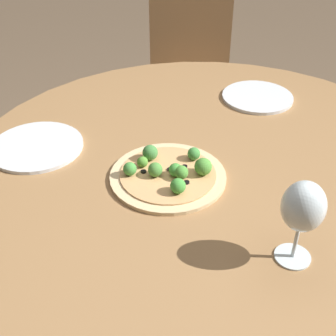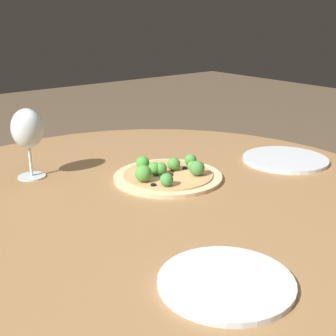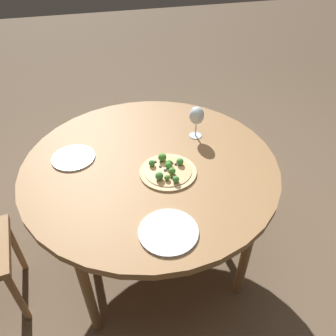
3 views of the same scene
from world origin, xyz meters
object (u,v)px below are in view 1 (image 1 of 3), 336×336
chair (190,80)px  pizza (169,173)px  wine_glass (303,208)px  plate_far (37,146)px  plate_near (257,97)px

chair → pizza: size_ratio=3.17×
chair → wine_glass: wine_glass is taller
pizza → chair: bearing=90.7°
pizza → plate_far: 0.38m
chair → plate_near: bearing=-75.4°
pizza → plate_near: size_ratio=1.27×
plate_near → wine_glass: bearing=-87.0°
chair → pizza: chair is taller
plate_near → plate_far: size_ratio=0.90×
chair → wine_glass: size_ratio=4.88×
chair → wine_glass: bearing=-84.4°
wine_glass → plate_near: bearing=93.0°
plate_far → chair: bearing=70.5°
chair → plate_far: bearing=-115.9°
wine_glass → pizza: bearing=138.9°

